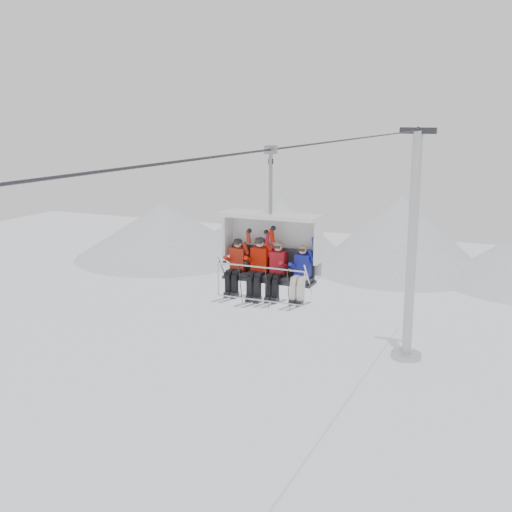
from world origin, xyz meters
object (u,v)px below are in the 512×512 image
at_px(skier_center_left, 259,265).
at_px(skier_center_right, 277,268).
at_px(lift_tower_right, 411,263).
at_px(skier_far_right, 301,271).
at_px(skier_far_left, 237,264).
at_px(chairlift_carrier, 272,246).

height_order(skier_center_left, skier_center_right, skier_center_left).
xyz_separation_m(lift_tower_right, skier_far_right, (0.95, -21.24, 4.43)).
height_order(lift_tower_right, skier_center_right, lift_tower_right).
bearing_deg(skier_far_right, skier_far_left, 179.90).
xyz_separation_m(skier_center_left, skier_far_right, (1.21, -0.01, -0.05)).
xyz_separation_m(lift_tower_right, chairlift_carrier, (0.00, -20.93, 4.96)).
xyz_separation_m(chairlift_carrier, skier_far_right, (0.95, -0.32, -0.53)).
xyz_separation_m(chairlift_carrier, skier_far_left, (-0.91, -0.31, -0.52)).
bearing_deg(chairlift_carrier, skier_far_left, -161.05).
bearing_deg(skier_center_right, lift_tower_right, 90.72).
xyz_separation_m(lift_tower_right, skier_far_left, (-0.91, -21.24, 4.44)).
bearing_deg(skier_far_right, lift_tower_right, 92.57).
bearing_deg(skier_far_left, skier_center_right, -0.02).
height_order(chairlift_carrier, skier_center_right, chairlift_carrier).
distance_m(lift_tower_right, skier_center_left, 21.70).
relative_size(lift_tower_right, skier_far_right, 7.99).
xyz_separation_m(chairlift_carrier, skier_center_right, (0.27, -0.31, -0.52)).
bearing_deg(skier_far_left, chairlift_carrier, 18.95).
distance_m(lift_tower_right, chairlift_carrier, 21.51).
xyz_separation_m(chairlift_carrier, skier_center_left, (-0.26, -0.30, -0.48)).
relative_size(skier_center_left, skier_center_right, 1.06).
bearing_deg(skier_center_left, skier_far_right, -0.63).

